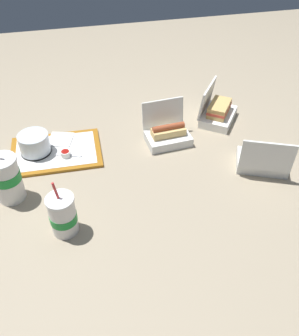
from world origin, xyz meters
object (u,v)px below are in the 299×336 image
object	(u,v)px
clamshell_hotdog_center	(263,160)
soda_cup_corner	(63,215)
food_tray	(56,152)
ketchup_cup	(65,153)
clamshell_sandwich_left	(217,112)
soda_cup_front	(7,178)
cake_container	(34,144)
plastic_fork	(68,155)
clamshell_hotdog_front	(167,134)

from	to	relation	value
clamshell_hotdog_center	soda_cup_corner	size ratio (longest dim) A/B	1.12
food_tray	ketchup_cup	xyz separation A→B (m)	(-0.04, 0.04, 0.02)
clamshell_sandwich_left	soda_cup_front	world-z (taller)	soda_cup_front
cake_container	ketchup_cup	world-z (taller)	cake_container
clamshell_hotdog_center	food_tray	bearing A→B (deg)	-18.98
ketchup_cup	soda_cup_corner	xyz separation A→B (m)	(0.02, 0.38, 0.05)
clamshell_sandwich_left	soda_cup_corner	xyz separation A→B (m)	(0.72, 0.51, 0.03)
food_tray	soda_cup_corner	world-z (taller)	soda_cup_corner
clamshell_sandwich_left	plastic_fork	bearing A→B (deg)	10.67
food_tray	clamshell_hotdog_front	size ratio (longest dim) A/B	1.92
clamshell_sandwich_left	clamshell_hotdog_center	bearing A→B (deg)	98.74
cake_container	soda_cup_front	world-z (taller)	soda_cup_front
food_tray	soda_cup_front	xyz separation A→B (m)	(0.16, 0.22, 0.09)
ketchup_cup	clamshell_hotdog_front	bearing A→B (deg)	-176.96
clamshell_sandwich_left	clamshell_hotdog_center	size ratio (longest dim) A/B	1.02
cake_container	clamshell_hotdog_front	size ratio (longest dim) A/B	0.64
ketchup_cup	clamshell_sandwich_left	xyz separation A→B (m)	(-0.70, -0.13, 0.02)
food_tray	cake_container	xyz separation A→B (m)	(0.08, -0.01, 0.05)
cake_container	soda_cup_front	distance (m)	0.25
food_tray	clamshell_hotdog_front	bearing A→B (deg)	177.42
clamshell_hotdog_center	ketchup_cup	bearing A→B (deg)	-16.85
cake_container	soda_cup_corner	distance (m)	0.45
ketchup_cup	clamshell_hotdog_front	xyz separation A→B (m)	(-0.44, -0.02, 0.01)
cake_container	clamshell_hotdog_center	distance (m)	0.92
soda_cup_corner	plastic_fork	bearing A→B (deg)	-94.81
plastic_fork	soda_cup_front	distance (m)	0.29
food_tray	soda_cup_front	world-z (taller)	soda_cup_front
clamshell_hotdog_front	food_tray	bearing A→B (deg)	-2.58
food_tray	soda_cup_corner	xyz separation A→B (m)	(-0.02, 0.42, 0.07)
clamshell_hotdog_center	soda_cup_corner	world-z (taller)	soda_cup_corner
clamshell_hotdog_front	clamshell_sandwich_left	size ratio (longest dim) A/B	0.81
ketchup_cup	clamshell_hotdog_center	world-z (taller)	clamshell_hotdog_center
soda_cup_front	cake_container	bearing A→B (deg)	-110.08
cake_container	soda_cup_corner	size ratio (longest dim) A/B	0.60
clamshell_sandwich_left	ketchup_cup	bearing A→B (deg)	10.59
ketchup_cup	soda_cup_corner	bearing A→B (deg)	86.65
clamshell_hotdog_center	clamshell_hotdog_front	bearing A→B (deg)	-38.18
food_tray	clamshell_hotdog_center	world-z (taller)	clamshell_hotdog_center
ketchup_cup	clamshell_sandwich_left	bearing A→B (deg)	-169.41
plastic_fork	soda_cup_front	bearing A→B (deg)	60.50
cake_container	plastic_fork	distance (m)	0.14
clamshell_hotdog_front	clamshell_sandwich_left	xyz separation A→B (m)	(-0.27, -0.11, 0.00)
clamshell_hotdog_front	soda_cup_corner	size ratio (longest dim) A/B	0.93
cake_container	plastic_fork	world-z (taller)	cake_container
soda_cup_corner	clamshell_hotdog_front	bearing A→B (deg)	-138.59
clamshell_hotdog_front	cake_container	bearing A→B (deg)	-3.33
cake_container	soda_cup_front	size ratio (longest dim) A/B	0.52
plastic_fork	soda_cup_corner	bearing A→B (deg)	105.42
ketchup_cup	clamshell_hotdog_center	size ratio (longest dim) A/B	0.17
ketchup_cup	plastic_fork	size ratio (longest dim) A/B	0.36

